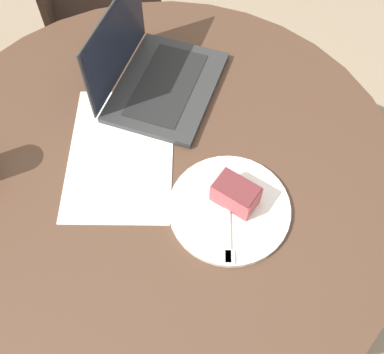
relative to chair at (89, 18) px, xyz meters
name	(u,v)px	position (x,y,z in m)	size (l,w,h in m)	color
ground_plane	(170,268)	(0.69, 0.47, -0.47)	(12.00, 12.00, 0.00)	gray
dining_table	(161,193)	(0.69, 0.47, 0.10)	(1.14, 1.14, 0.70)	#4C3323
chair	(89,18)	(0.00, 0.00, 0.00)	(0.57, 0.57, 0.92)	black
paper_document	(121,153)	(0.68, 0.38, 0.23)	(0.41, 0.31, 0.00)	white
plate	(229,208)	(0.77, 0.65, 0.24)	(0.26, 0.26, 0.01)	silver
cake_slice	(236,194)	(0.75, 0.66, 0.27)	(0.09, 0.11, 0.06)	#B74C51
fork	(228,232)	(0.83, 0.66, 0.25)	(0.17, 0.05, 0.00)	silver
laptop	(155,76)	(0.46, 0.40, 0.27)	(0.34, 0.27, 0.22)	#2D2D2D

